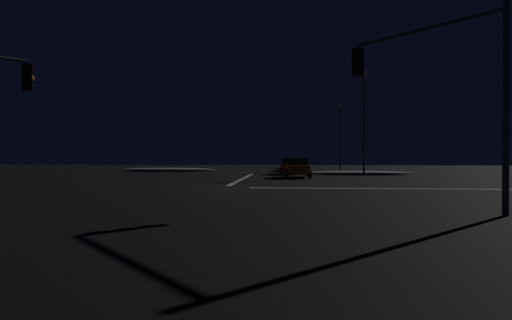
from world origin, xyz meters
The scene contains 14 objects.
ground centered at (0.00, 0.00, -0.05)m, with size 120.00×120.00×0.10m, color black.
stop_line_north centered at (0.00, 9.20, 0.00)m, with size 0.35×15.83×0.01m.
centre_line_ns centered at (0.00, 20.80, 0.00)m, with size 22.00×0.15×0.01m.
crosswalk_bar_east centered at (9.30, 0.00, 0.00)m, with size 15.83×0.40×0.01m.
snow_bank_left_curb centered at (-10.00, 22.21, 0.22)m, with size 10.81×1.50×0.45m.
snow_bank_right_curb centered at (10.00, 15.73, 0.19)m, with size 9.78×1.50×0.38m.
sedan_orange centered at (4.28, 11.03, 0.80)m, with size 2.02×4.33×1.57m.
sedan_red centered at (3.72, 17.26, 0.80)m, with size 2.02×4.33×1.57m.
sedan_blue centered at (3.78, 23.96, 0.80)m, with size 2.02×4.33×1.57m.
sedan_white centered at (3.95, 30.07, 0.80)m, with size 2.02×4.33×1.57m.
sedan_gray centered at (4.08, 36.48, 0.80)m, with size 2.02×4.33×1.57m.
traffic_signal_se centered at (8.07, -8.07, 4.33)m, with size 3.84×3.84×6.19m.
streetlamp_right_far centered at (10.30, 30.80, 4.93)m, with size 0.44×0.44×8.51m.
streetlamp_right_near centered at (10.30, 14.80, 5.44)m, with size 0.44×0.44×9.48m.
Camera 1 is at (3.38, -21.34, 1.68)m, focal length 27.73 mm.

